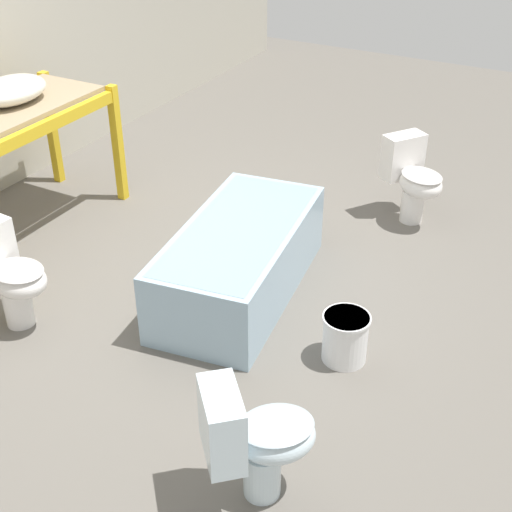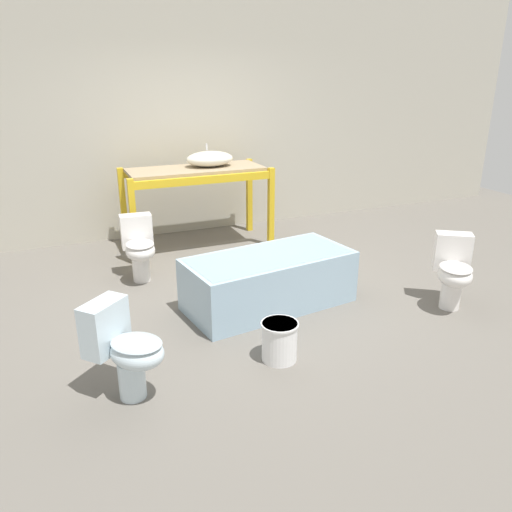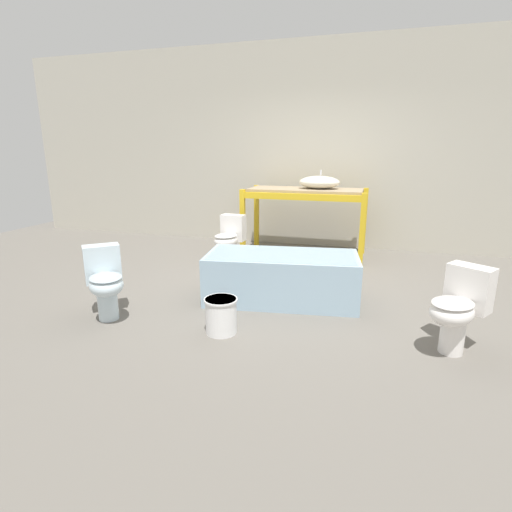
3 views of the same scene
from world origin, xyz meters
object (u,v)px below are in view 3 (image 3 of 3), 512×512
Objects in this scene: toilet_far at (105,280)px; bucket_white at (221,315)px; toilet_extra at (458,307)px; bathtub_main at (282,274)px; toilet_near at (229,238)px; sink_basin at (319,182)px.

toilet_far is 1.18m from bucket_white.
bucket_white is (-1.90, -0.22, -0.21)m from toilet_extra.
bucket_white is at bearing -41.53° from toilet_far.
bathtub_main is 2.43× the size of toilet_near.
toilet_near is at bearing -141.20° from sink_basin.
toilet_extra is 1.92m from bucket_white.
toilet_extra is at bearing -61.08° from sink_basin.
bathtub_main is at bearing -44.03° from toilet_near.
toilet_extra is (3.06, 0.23, 0.00)m from toilet_far.
toilet_near reaches higher than bathtub_main.
toilet_extra reaches higher than bathtub_main.
bathtub_main is 1.51m from toilet_near.
toilet_far is at bearing -99.28° from toilet_near.
toilet_extra is at bearing -37.76° from toilet_far.
toilet_far is at bearing -179.42° from bucket_white.
toilet_far is 2.16× the size of bucket_white.
toilet_near is at bearing 34.79° from toilet_far.
sink_basin is at bearing 81.94° from bucket_white.
toilet_near is 2.16× the size of bucket_white.
toilet_far reaches higher than bucket_white.
toilet_near is at bearing 179.31° from toilet_extra.
toilet_extra is at bearing -31.26° from toilet_near.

